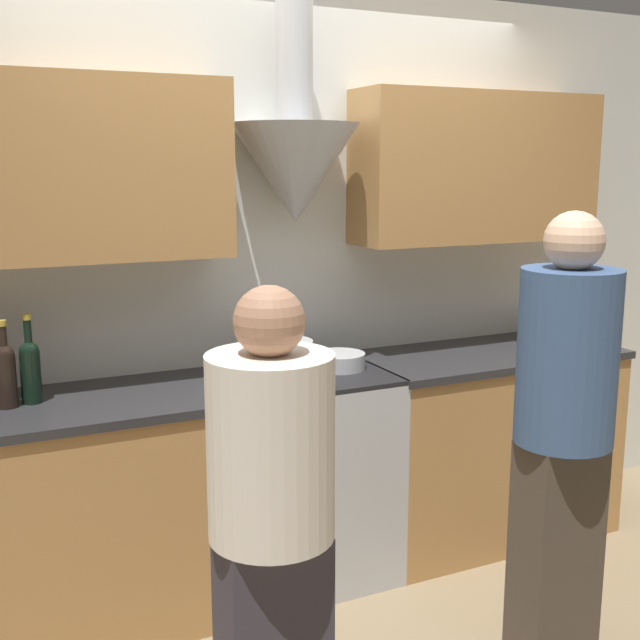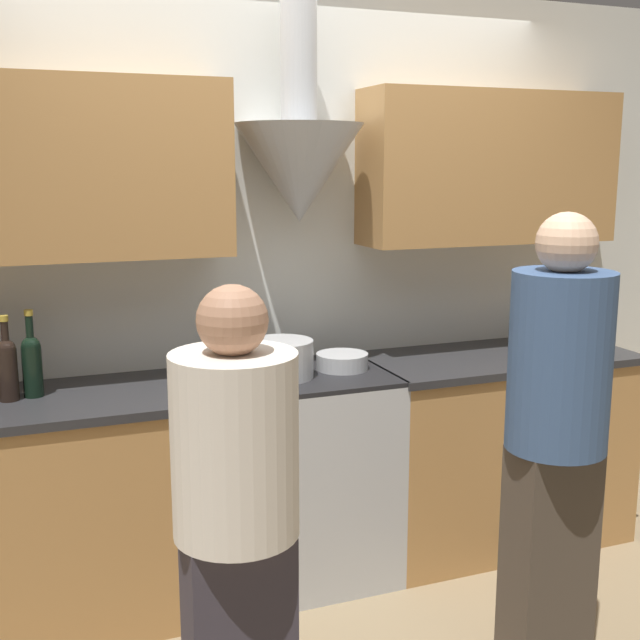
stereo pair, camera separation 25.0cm
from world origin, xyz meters
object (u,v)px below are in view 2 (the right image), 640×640
at_px(wine_bottle_4, 32,362).
at_px(stock_pot, 281,359).
at_px(mixing_bowl, 342,361).
at_px(saucepan, 581,337).
at_px(stove_range, 312,473).
at_px(wine_bottle_3, 7,366).
at_px(orange_fruit, 550,343).
at_px(person_foreground_right, 556,429).
at_px(person_foreground_left, 237,535).

bearing_deg(wine_bottle_4, stock_pot, -4.46).
distance_m(mixing_bowl, saucepan, 1.31).
bearing_deg(saucepan, stove_range, -178.32).
bearing_deg(stock_pot, wine_bottle_3, 177.17).
relative_size(wine_bottle_3, mixing_bowl, 1.44).
relative_size(stove_range, wine_bottle_3, 2.82).
relative_size(stock_pot, mixing_bowl, 1.19).
bearing_deg(wine_bottle_4, stove_range, -2.54).
relative_size(stock_pot, saucepan, 1.81).
relative_size(stock_pot, orange_fruit, 3.37).
distance_m(stock_pot, saucepan, 1.61).
height_order(mixing_bowl, person_foreground_right, person_foreground_right).
xyz_separation_m(wine_bottle_4, orange_fruit, (2.34, -0.09, -0.10)).
bearing_deg(mixing_bowl, saucepan, 1.54).
height_order(stove_range, orange_fruit, orange_fruit).
relative_size(stove_range, orange_fruit, 11.53).
relative_size(saucepan, person_foreground_right, 0.09).
bearing_deg(wine_bottle_4, mixing_bowl, -1.90).
distance_m(stove_range, saucepan, 1.54).
relative_size(mixing_bowl, person_foreground_left, 0.15).
xyz_separation_m(stove_range, orange_fruit, (1.21, -0.04, 0.50)).
distance_m(wine_bottle_3, mixing_bowl, 1.37).
bearing_deg(person_foreground_right, orange_fruit, 54.34).
distance_m(orange_fruit, person_foreground_right, 1.15).
distance_m(mixing_bowl, person_foreground_right, 1.06).
distance_m(mixing_bowl, orange_fruit, 1.06).
distance_m(mixing_bowl, person_foreground_left, 1.44).
distance_m(wine_bottle_4, mixing_bowl, 1.28).
relative_size(wine_bottle_3, stock_pot, 1.21).
height_order(wine_bottle_3, stock_pot, wine_bottle_3).
bearing_deg(orange_fruit, wine_bottle_3, 178.38).
bearing_deg(stock_pot, mixing_bowl, 6.71).
bearing_deg(person_foreground_right, saucepan, 47.82).
bearing_deg(saucepan, orange_fruit, -161.35).
relative_size(stove_range, saucepan, 6.18).
height_order(stock_pot, saucepan, stock_pot).
xyz_separation_m(mixing_bowl, saucepan, (1.31, 0.04, 0.00)).
bearing_deg(wine_bottle_3, mixing_bowl, -0.78).
xyz_separation_m(stove_range, stock_pot, (-0.15, -0.03, 0.54)).
bearing_deg(saucepan, person_foreground_left, -149.95).
height_order(wine_bottle_4, person_foreground_right, person_foreground_right).
bearing_deg(wine_bottle_3, person_foreground_right, -29.59).
height_order(orange_fruit, person_foreground_left, person_foreground_left).
bearing_deg(saucepan, wine_bottle_3, -179.65).
bearing_deg(stove_range, person_foreground_right, -61.05).
height_order(wine_bottle_3, wine_bottle_4, wine_bottle_4).
bearing_deg(orange_fruit, stove_range, 177.99).
xyz_separation_m(stove_range, saucepan, (1.46, 0.04, 0.50)).
distance_m(wine_bottle_4, orange_fruit, 2.34).
xyz_separation_m(wine_bottle_3, person_foreground_left, (0.56, -1.21, -0.23)).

